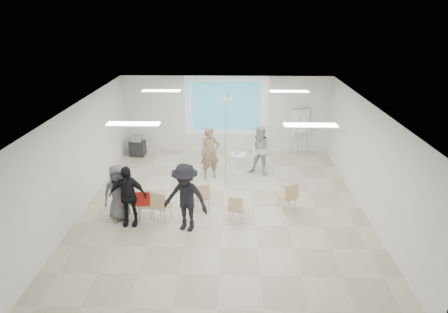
{
  "coord_description": "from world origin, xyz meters",
  "views": [
    {
      "loc": [
        0.26,
        -9.57,
        5.48
      ],
      "look_at": [
        0.0,
        0.8,
        1.25
      ],
      "focal_mm": 30.0,
      "sensor_mm": 36.0,
      "label": 1
    }
  ],
  "objects_px": {
    "chair_left_inner": "(160,204)",
    "chair_right_inner": "(236,207)",
    "chair_far_left": "(129,200)",
    "laptop": "(162,204)",
    "pedestal_table": "(238,162)",
    "audience_outer": "(118,190)",
    "chair_left_mid": "(145,204)",
    "player_left": "(210,150)",
    "audience_left": "(127,192)",
    "flipchart_easel": "(301,121)",
    "audience_mid": "(185,194)",
    "player_right": "(261,148)",
    "av_cart": "(138,146)",
    "chair_center": "(202,195)",
    "chair_right_far": "(289,195)"
  },
  "relations": [
    {
      "from": "audience_left",
      "to": "chair_left_inner",
      "type": "bearing_deg",
      "value": 7.89
    },
    {
      "from": "chair_far_left",
      "to": "laptop",
      "type": "distance_m",
      "value": 0.92
    },
    {
      "from": "audience_left",
      "to": "flipchart_easel",
      "type": "bearing_deg",
      "value": 44.94
    },
    {
      "from": "chair_far_left",
      "to": "av_cart",
      "type": "distance_m",
      "value": 4.69
    },
    {
      "from": "laptop",
      "to": "chair_left_inner",
      "type": "bearing_deg",
      "value": 94.06
    },
    {
      "from": "av_cart",
      "to": "pedestal_table",
      "type": "bearing_deg",
      "value": -16.66
    },
    {
      "from": "chair_center",
      "to": "audience_outer",
      "type": "height_order",
      "value": "audience_outer"
    },
    {
      "from": "player_right",
      "to": "chair_right_far",
      "type": "height_order",
      "value": "player_right"
    },
    {
      "from": "chair_far_left",
      "to": "av_cart",
      "type": "height_order",
      "value": "chair_far_left"
    },
    {
      "from": "chair_left_inner",
      "to": "av_cart",
      "type": "height_order",
      "value": "chair_left_inner"
    },
    {
      "from": "player_right",
      "to": "chair_left_mid",
      "type": "xyz_separation_m",
      "value": [
        -3.33,
        -3.06,
        -0.48
      ]
    },
    {
      "from": "audience_mid",
      "to": "audience_outer",
      "type": "bearing_deg",
      "value": -176.25
    },
    {
      "from": "player_right",
      "to": "av_cart",
      "type": "bearing_deg",
      "value": 180.0
    },
    {
      "from": "audience_left",
      "to": "audience_mid",
      "type": "bearing_deg",
      "value": -7.64
    },
    {
      "from": "chair_left_inner",
      "to": "chair_right_inner",
      "type": "relative_size",
      "value": 1.11
    },
    {
      "from": "chair_far_left",
      "to": "audience_outer",
      "type": "bearing_deg",
      "value": -173.26
    },
    {
      "from": "audience_outer",
      "to": "chair_left_mid",
      "type": "bearing_deg",
      "value": -28.18
    },
    {
      "from": "audience_mid",
      "to": "flipchart_easel",
      "type": "bearing_deg",
      "value": 73.45
    },
    {
      "from": "pedestal_table",
      "to": "audience_mid",
      "type": "distance_m",
      "value": 3.88
    },
    {
      "from": "flipchart_easel",
      "to": "av_cart",
      "type": "xyz_separation_m",
      "value": [
        -6.28,
        -0.32,
        -0.99
      ]
    },
    {
      "from": "pedestal_table",
      "to": "audience_left",
      "type": "bearing_deg",
      "value": -131.22
    },
    {
      "from": "chair_right_inner",
      "to": "audience_outer",
      "type": "xyz_separation_m",
      "value": [
        -3.18,
        0.17,
        0.39
      ]
    },
    {
      "from": "pedestal_table",
      "to": "player_right",
      "type": "distance_m",
      "value": 0.96
    },
    {
      "from": "player_left",
      "to": "chair_far_left",
      "type": "bearing_deg",
      "value": -142.82
    },
    {
      "from": "audience_mid",
      "to": "laptop",
      "type": "bearing_deg",
      "value": 167.35
    },
    {
      "from": "pedestal_table",
      "to": "audience_outer",
      "type": "bearing_deg",
      "value": -136.72
    },
    {
      "from": "laptop",
      "to": "av_cart",
      "type": "relative_size",
      "value": 0.4
    },
    {
      "from": "audience_left",
      "to": "flipchart_easel",
      "type": "xyz_separation_m",
      "value": [
        5.32,
        5.2,
        0.4
      ]
    },
    {
      "from": "player_left",
      "to": "flipchart_easel",
      "type": "relative_size",
      "value": 1.08
    },
    {
      "from": "audience_left",
      "to": "audience_outer",
      "type": "xyz_separation_m",
      "value": [
        -0.34,
        0.27,
        -0.08
      ]
    },
    {
      "from": "player_right",
      "to": "audience_outer",
      "type": "distance_m",
      "value": 5.03
    },
    {
      "from": "audience_left",
      "to": "flipchart_easel",
      "type": "height_order",
      "value": "audience_left"
    },
    {
      "from": "pedestal_table",
      "to": "audience_left",
      "type": "xyz_separation_m",
      "value": [
        -2.93,
        -3.35,
        0.56
      ]
    },
    {
      "from": "player_left",
      "to": "laptop",
      "type": "bearing_deg",
      "value": -127.71
    },
    {
      "from": "pedestal_table",
      "to": "laptop",
      "type": "relative_size",
      "value": 2.25
    },
    {
      "from": "pedestal_table",
      "to": "player_right",
      "type": "bearing_deg",
      "value": -5.58
    },
    {
      "from": "chair_right_inner",
      "to": "audience_left",
      "type": "height_order",
      "value": "audience_left"
    },
    {
      "from": "laptop",
      "to": "av_cart",
      "type": "distance_m",
      "value": 5.02
    },
    {
      "from": "player_left",
      "to": "flipchart_easel",
      "type": "height_order",
      "value": "player_left"
    },
    {
      "from": "chair_center",
      "to": "flipchart_easel",
      "type": "height_order",
      "value": "flipchart_easel"
    },
    {
      "from": "chair_left_mid",
      "to": "chair_right_inner",
      "type": "bearing_deg",
      "value": -8.28
    },
    {
      "from": "chair_far_left",
      "to": "chair_right_inner",
      "type": "xyz_separation_m",
      "value": [
        2.91,
        -0.19,
        -0.08
      ]
    },
    {
      "from": "chair_left_mid",
      "to": "audience_left",
      "type": "distance_m",
      "value": 0.63
    },
    {
      "from": "audience_mid",
      "to": "flipchart_easel",
      "type": "height_order",
      "value": "audience_mid"
    },
    {
      "from": "player_right",
      "to": "chair_left_mid",
      "type": "height_order",
      "value": "player_right"
    },
    {
      "from": "chair_far_left",
      "to": "chair_left_inner",
      "type": "bearing_deg",
      "value": -9.32
    },
    {
      "from": "chair_center",
      "to": "chair_right_far",
      "type": "relative_size",
      "value": 0.94
    },
    {
      "from": "laptop",
      "to": "audience_outer",
      "type": "bearing_deg",
      "value": 17.09
    },
    {
      "from": "chair_left_inner",
      "to": "audience_outer",
      "type": "bearing_deg",
      "value": -167.6
    },
    {
      "from": "chair_right_inner",
      "to": "chair_far_left",
      "type": "bearing_deg",
      "value": -167.26
    }
  ]
}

